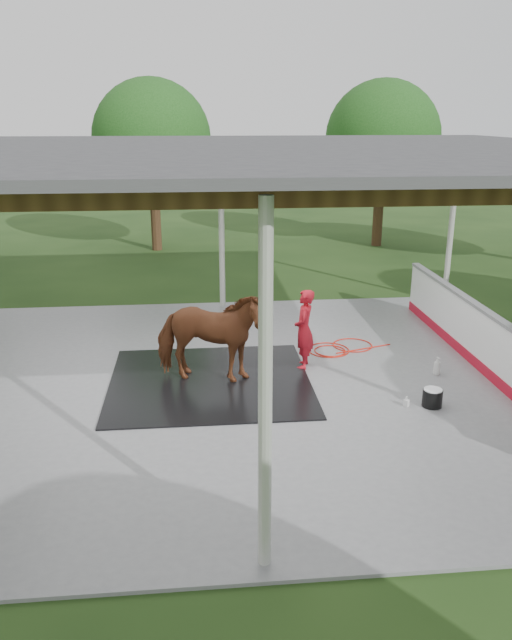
{
  "coord_description": "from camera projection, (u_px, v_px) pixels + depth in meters",
  "views": [
    {
      "loc": [
        -0.62,
        -10.15,
        4.56
      ],
      "look_at": [
        0.39,
        0.17,
        1.15
      ],
      "focal_mm": 35.0,
      "sensor_mm": 36.0,
      "label": 1
    }
  ],
  "objects": [
    {
      "name": "tree_belt",
      "position": [
        247.0,
        162.0,
        10.77
      ],
      "size": [
        28.0,
        28.0,
        5.8
      ],
      "color": "#382314",
      "rests_on": "ground"
    },
    {
      "name": "horse",
      "position": [
        209.0,
        337.0,
        10.8
      ],
      "size": [
        2.13,
        1.33,
        1.67
      ],
      "primitive_type": "imported",
      "rotation": [
        0.0,
        0.0,
        1.34
      ],
      "color": "brown",
      "rests_on": "rubber_mat"
    },
    {
      "name": "rubber_mat",
      "position": [
        210.0,
        381.0,
        11.07
      ],
      "size": [
        3.53,
        3.31,
        0.03
      ],
      "primitive_type": "cube",
      "color": "black",
      "rests_on": "concrete_slab"
    },
    {
      "name": "dasher_board",
      "position": [
        487.0,
        345.0,
        11.31
      ],
      "size": [
        0.16,
        8.0,
        1.15
      ],
      "color": "#AB0E22",
      "rests_on": "concrete_slab"
    },
    {
      "name": "wash_bucket",
      "position": [
        432.0,
        397.0,
        10.11
      ],
      "size": [
        0.32,
        0.32,
        0.3
      ],
      "color": "black",
      "rests_on": "concrete_slab"
    },
    {
      "name": "pavilion_structure",
      "position": [
        233.0,
        155.0,
        9.84
      ],
      "size": [
        12.6,
        10.6,
        4.05
      ],
      "color": "beige",
      "rests_on": "ground"
    },
    {
      "name": "handler",
      "position": [
        304.0,
        329.0,
        11.51
      ],
      "size": [
        0.48,
        0.62,
        1.5
      ],
      "primitive_type": "imported",
      "rotation": [
        0.0,
        0.0,
        -1.82
      ],
      "color": "red",
      "rests_on": "concrete_slab"
    },
    {
      "name": "hose_coil",
      "position": [
        338.0,
        348.0,
        12.64
      ],
      "size": [
        1.76,
        1.05,
        0.02
      ],
      "color": "red",
      "rests_on": "concrete_slab"
    },
    {
      "name": "concrete_slab",
      "position": [
        235.0,
        384.0,
        11.07
      ],
      "size": [
        12.0,
        10.0,
        0.05
      ],
      "primitive_type": "cube",
      "color": "slate",
      "rests_on": "ground"
    },
    {
      "name": "soap_bottle_b",
      "position": [
        406.0,
        401.0,
        10.12
      ],
      "size": [
        0.11,
        0.11,
        0.17
      ],
      "primitive_type": "imported",
      "rotation": [
        0.0,
        0.0,
        -0.78
      ],
      "color": "#338CD8",
      "rests_on": "concrete_slab"
    },
    {
      "name": "ground",
      "position": [
        235.0,
        385.0,
        11.07
      ],
      "size": [
        100.0,
        100.0,
        0.0
      ],
      "primitive_type": "plane",
      "color": "#1E3814"
    },
    {
      "name": "soap_bottle_a",
      "position": [
        437.0,
        366.0,
        11.34
      ],
      "size": [
        0.16,
        0.17,
        0.34
      ],
      "primitive_type": "imported",
      "rotation": [
        0.0,
        0.0,
        0.3
      ],
      "color": "silver",
      "rests_on": "concrete_slab"
    }
  ]
}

